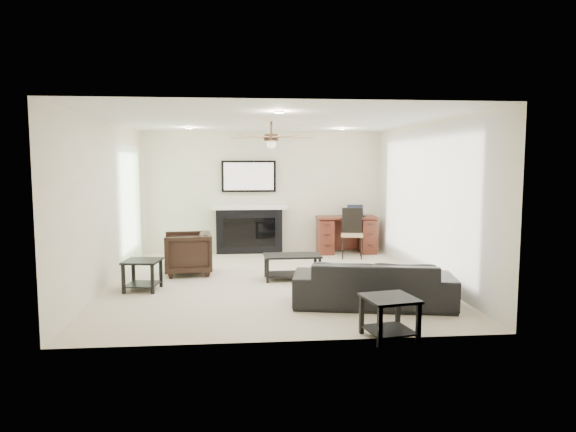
% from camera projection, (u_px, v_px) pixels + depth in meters
% --- Properties ---
extents(room_shell, '(5.50, 5.54, 2.52)m').
position_uv_depth(room_shell, '(283.00, 174.00, 8.01)').
color(room_shell, beige).
rests_on(room_shell, ground).
extents(sofa, '(2.17, 1.18, 0.60)m').
position_uv_depth(sofa, '(373.00, 283.00, 6.69)').
color(sofa, black).
rests_on(sofa, ground).
extents(armchair, '(0.85, 0.83, 0.71)m').
position_uv_depth(armchair, '(188.00, 253.00, 8.57)').
color(armchair, black).
rests_on(armchair, ground).
extents(coffee_table, '(0.91, 0.52, 0.40)m').
position_uv_depth(coffee_table, '(292.00, 267.00, 8.20)').
color(coffee_table, black).
rests_on(coffee_table, ground).
extents(end_table_near, '(0.61, 0.61, 0.45)m').
position_uv_depth(end_table_near, '(389.00, 318.00, 5.44)').
color(end_table_near, black).
rests_on(end_table_near, ground).
extents(end_table_left, '(0.56, 0.56, 0.45)m').
position_uv_depth(end_table_left, '(143.00, 275.00, 7.49)').
color(end_table_left, black).
rests_on(end_table_left, ground).
extents(fireplace_unit, '(1.52, 0.34, 1.91)m').
position_uv_depth(fireplace_unit, '(249.00, 207.00, 10.52)').
color(fireplace_unit, black).
rests_on(fireplace_unit, ground).
extents(desk, '(1.22, 0.56, 0.76)m').
position_uv_depth(desk, '(346.00, 235.00, 10.57)').
color(desk, '#401810').
rests_on(desk, ground).
extents(desk_chair, '(0.50, 0.52, 0.97)m').
position_uv_depth(desk_chair, '(352.00, 233.00, 10.01)').
color(desk_chair, black).
rests_on(desk_chair, ground).
extents(laptop, '(0.33, 0.24, 0.23)m').
position_uv_depth(laptop, '(356.00, 211.00, 10.51)').
color(laptop, black).
rests_on(laptop, desk).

